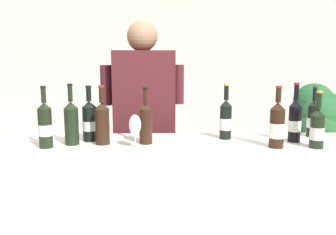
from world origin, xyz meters
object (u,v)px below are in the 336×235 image
Objects in this scene: wine_bottle_3 at (313,119)px; wine_bottle_9 at (277,125)px; person_server at (143,143)px; wine_bottle_2 at (295,120)px; wine_bottle_10 at (226,119)px; wine_bottle_8 at (146,122)px; wine_bottle_0 at (102,122)px; wine_bottle_4 at (317,128)px; wine_glass at (135,127)px; wine_bottle_5 at (71,122)px; wine_bottle_7 at (90,121)px; potted_shrub at (317,133)px; wine_bottle_6 at (45,125)px.

wine_bottle_3 is 0.93× the size of wine_bottle_9.
wine_bottle_9 reaches higher than wine_bottle_3.
wine_bottle_9 is 0.20× the size of person_server.
wine_bottle_2 is 1.04× the size of wine_bottle_10.
wine_bottle_3 is 0.98× the size of wine_bottle_8.
person_server is (-0.04, 0.58, -0.26)m from wine_bottle_8.
wine_bottle_0 reaches higher than wine_bottle_4.
wine_bottle_8 is at bearing -85.64° from person_server.
wine_bottle_4 is at bearing -107.78° from wine_bottle_3.
wine_bottle_4 is 1.00m from wine_glass.
wine_bottle_9 is (-0.15, -0.14, -0.00)m from wine_bottle_2.
wine_bottle_3 is 0.41m from wine_bottle_9.
wine_bottle_2 is at bearing -11.61° from wine_bottle_10.
wine_bottle_8 is at bearing 61.02° from wine_glass.
wine_bottle_5 is (-1.36, 0.10, 0.02)m from wine_bottle_4.
person_server is at bearing 138.08° from wine_bottle_10.
wine_bottle_9 is 1.02× the size of wine_bottle_10.
wine_bottle_0 is 0.68m from person_server.
wine_bottle_2 reaches higher than wine_bottle_4.
wine_bottle_9 reaches higher than wine_bottle_7.
wine_bottle_9 is at bearing -9.53° from wine_bottle_7.
wine_bottle_7 is 1.07m from wine_bottle_9.
wine_bottle_8 is (0.25, 0.01, -0.00)m from wine_bottle_0.
wine_bottle_6 is at bearing -150.26° from potted_shrub.
wine_bottle_7 is 0.64m from person_server.
wine_bottle_5 reaches higher than potted_shrub.
wine_bottle_0 reaches higher than wine_bottle_10.
person_server is at bearing 60.38° from wine_bottle_7.
wine_bottle_0 is at bearing -172.04° from wine_bottle_3.
wine_bottle_3 is 0.30m from wine_bottle_4.
wine_bottle_10 is at bearing -135.83° from potted_shrub.
wine_glass is 0.11× the size of person_server.
wine_bottle_10 is at bearing 11.07° from wine_bottle_6.
wine_bottle_10 is at bearing 153.48° from wine_bottle_4.
wine_bottle_5 reaches higher than wine_bottle_3.
person_server is at bearing 71.26° from wine_bottle_0.
wine_bottle_2 is at bearing -119.32° from potted_shrub.
wine_bottle_9 reaches higher than wine_bottle_8.
wine_bottle_9 is 1.06m from person_server.
wine_bottle_6 is 1.84× the size of wine_glass.
wine_bottle_4 reaches higher than wine_glass.
potted_shrub is (1.49, 1.15, -0.28)m from wine_glass.
person_server reaches higher than wine_bottle_5.
wine_bottle_0 reaches higher than wine_glass.
wine_bottle_2 is at bearing 8.16° from wine_glass.
wine_bottle_5 reaches higher than wine_bottle_9.
wine_bottle_9 is (-0.22, 0.01, 0.02)m from wine_bottle_4.
person_server is (0.20, 0.59, -0.27)m from wine_bottle_0.
potted_shrub is at bearing 36.09° from wine_bottle_8.
wine_bottle_2 reaches higher than wine_bottle_9.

